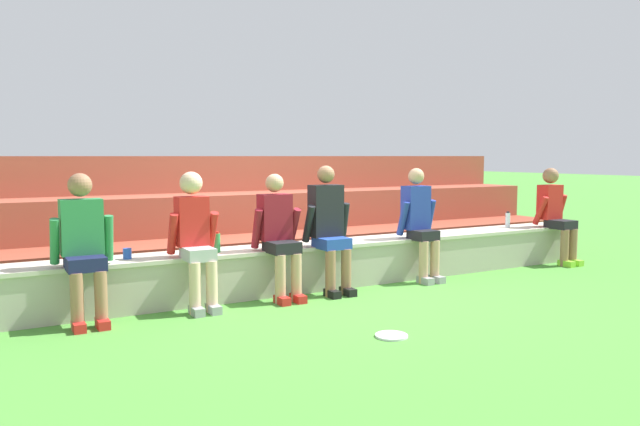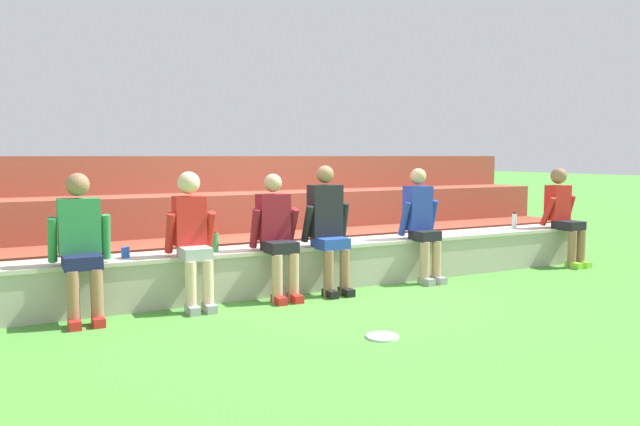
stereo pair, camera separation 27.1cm
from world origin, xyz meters
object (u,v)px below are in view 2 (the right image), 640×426
object	(u,v)px
person_right_of_center	(328,226)
plastic_cup_middle	(125,252)
person_far_right	(422,222)
water_bottle_mid_right	(215,242)
person_left_of_center	(192,235)
person_far_left	(81,243)
person_rightmost_edge	(564,213)
person_center	(277,233)
frisbee	(382,337)
water_bottle_center_gap	(514,221)

from	to	relation	value
person_right_of_center	plastic_cup_middle	world-z (taller)	person_right_of_center
person_far_right	water_bottle_mid_right	bearing A→B (deg)	175.29
person_far_right	person_left_of_center	bearing A→B (deg)	-179.66
person_far_left	person_rightmost_edge	bearing A→B (deg)	0.30
person_center	plastic_cup_middle	size ratio (longest dim) A/B	12.58
person_far_right	frisbee	distance (m)	2.52
person_rightmost_edge	water_bottle_mid_right	size ratio (longest dim) A/B	6.13
person_far_left	person_rightmost_edge	world-z (taller)	person_far_left
person_far_left	water_bottle_mid_right	size ratio (longest dim) A/B	6.20
person_right_of_center	plastic_cup_middle	bearing A→B (deg)	172.45
person_center	plastic_cup_middle	world-z (taller)	person_center
person_far_right	water_bottle_center_gap	xyz separation A→B (m)	(1.79, 0.30, -0.10)
person_rightmost_edge	water_bottle_mid_right	world-z (taller)	person_rightmost_edge
person_far_right	water_bottle_center_gap	size ratio (longest dim) A/B	5.99
person_rightmost_edge	water_bottle_center_gap	bearing A→B (deg)	152.87
person_right_of_center	person_rightmost_edge	bearing A→B (deg)	0.54
person_far_right	person_rightmost_edge	world-z (taller)	person_far_right
person_right_of_center	person_far_right	size ratio (longest dim) A/B	1.03
person_rightmost_edge	frisbee	distance (m)	4.48
person_left_of_center	person_center	world-z (taller)	person_left_of_center
person_right_of_center	person_far_left	bearing A→B (deg)	179.96
water_bottle_mid_right	plastic_cup_middle	size ratio (longest dim) A/B	2.08
person_right_of_center	person_far_right	distance (m)	1.29
water_bottle_mid_right	frisbee	bearing A→B (deg)	-67.51
person_far_left	person_center	distance (m)	1.93
person_center	person_far_right	size ratio (longest dim) A/B	0.97
person_center	person_right_of_center	size ratio (longest dim) A/B	0.94
person_right_of_center	plastic_cup_middle	size ratio (longest dim) A/B	13.38
person_left_of_center	plastic_cup_middle	distance (m)	0.67
person_far_left	water_bottle_mid_right	xyz separation A→B (m)	(1.33, 0.24, -0.11)
person_far_left	person_center	xyz separation A→B (m)	(1.93, 0.01, -0.03)
person_far_left	plastic_cup_middle	xyz separation A→B (m)	(0.43, 0.28, -0.16)
plastic_cup_middle	frisbee	size ratio (longest dim) A/B	0.38
water_bottle_mid_right	plastic_cup_middle	world-z (taller)	water_bottle_mid_right
person_right_of_center	water_bottle_mid_right	xyz separation A→B (m)	(-1.20, 0.25, -0.13)
person_left_of_center	plastic_cup_middle	world-z (taller)	person_left_of_center
person_center	person_right_of_center	bearing A→B (deg)	-1.21
person_right_of_center	water_bottle_mid_right	bearing A→B (deg)	168.43
water_bottle_center_gap	frisbee	xyz separation A→B (m)	(-3.47, -2.04, -0.60)
water_bottle_center_gap	plastic_cup_middle	world-z (taller)	water_bottle_center_gap
person_far_left	person_far_right	bearing A→B (deg)	0.58
person_left_of_center	person_right_of_center	size ratio (longest dim) A/B	0.97
plastic_cup_middle	frisbee	distance (m)	2.67
person_far_left	water_bottle_mid_right	world-z (taller)	person_far_left
person_right_of_center	person_far_right	xyz separation A→B (m)	(1.29, 0.04, -0.02)
plastic_cup_middle	person_left_of_center	bearing A→B (deg)	-23.04
plastic_cup_middle	person_rightmost_edge	bearing A→B (deg)	-2.42
person_right_of_center	person_far_right	bearing A→B (deg)	1.81
plastic_cup_middle	frisbee	xyz separation A→B (m)	(1.71, -1.98, -0.55)
water_bottle_mid_right	frisbee	distance (m)	2.19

